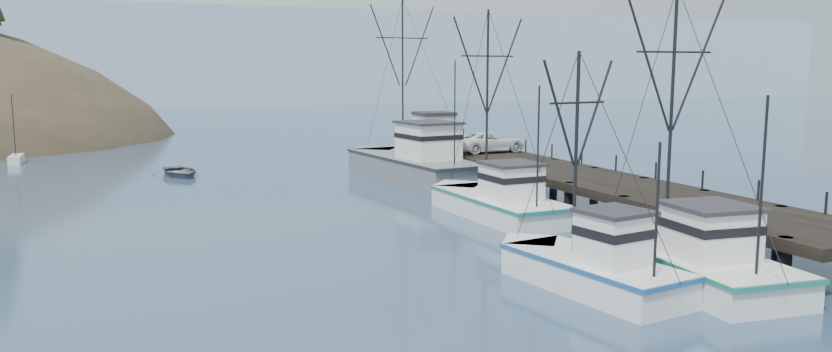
{
  "coord_description": "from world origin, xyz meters",
  "views": [
    {
      "loc": [
        -12.03,
        -24.76,
        8.38
      ],
      "look_at": [
        2.89,
        13.35,
        2.5
      ],
      "focal_mm": 32.0,
      "sensor_mm": 36.0,
      "label": 1
    }
  ],
  "objects_px": {
    "trawler_near": "(681,257)",
    "pickup_truck": "(490,142)",
    "pier": "(561,174)",
    "pier_shed": "(434,128)",
    "trawler_far": "(496,202)",
    "work_vessel": "(413,163)",
    "motorboat": "(180,176)",
    "trawler_mid": "(588,268)"
  },
  "relations": [
    {
      "from": "trawler_near",
      "to": "pickup_truck",
      "type": "distance_m",
      "value": 28.74
    },
    {
      "from": "pickup_truck",
      "to": "trawler_near",
      "type": "bearing_deg",
      "value": 164.12
    },
    {
      "from": "pier",
      "to": "trawler_near",
      "type": "xyz_separation_m",
      "value": [
        -5.27,
        -17.36,
        -0.87
      ]
    },
    {
      "from": "pier",
      "to": "pier_shed",
      "type": "height_order",
      "value": "pier_shed"
    },
    {
      "from": "trawler_near",
      "to": "trawler_far",
      "type": "bearing_deg",
      "value": 94.47
    },
    {
      "from": "work_vessel",
      "to": "pickup_truck",
      "type": "bearing_deg",
      "value": -12.8
    },
    {
      "from": "pier_shed",
      "to": "motorboat",
      "type": "bearing_deg",
      "value": 173.36
    },
    {
      "from": "trawler_mid",
      "to": "motorboat",
      "type": "relative_size",
      "value": 1.85
    },
    {
      "from": "pier_shed",
      "to": "pickup_truck",
      "type": "height_order",
      "value": "pier_shed"
    },
    {
      "from": "trawler_mid",
      "to": "pier",
      "type": "bearing_deg",
      "value": 60.66
    },
    {
      "from": "work_vessel",
      "to": "pickup_truck",
      "type": "height_order",
      "value": "work_vessel"
    },
    {
      "from": "trawler_far",
      "to": "pickup_truck",
      "type": "xyz_separation_m",
      "value": [
        6.69,
        13.95,
        1.97
      ]
    },
    {
      "from": "motorboat",
      "to": "trawler_near",
      "type": "bearing_deg",
      "value": -77.51
    },
    {
      "from": "pier",
      "to": "pier_shed",
      "type": "relative_size",
      "value": 13.75
    },
    {
      "from": "trawler_mid",
      "to": "pier_shed",
      "type": "height_order",
      "value": "trawler_mid"
    },
    {
      "from": "work_vessel",
      "to": "pier_shed",
      "type": "height_order",
      "value": "work_vessel"
    },
    {
      "from": "trawler_far",
      "to": "motorboat",
      "type": "relative_size",
      "value": 2.38
    },
    {
      "from": "work_vessel",
      "to": "motorboat",
      "type": "bearing_deg",
      "value": 153.48
    },
    {
      "from": "pier_shed",
      "to": "pickup_truck",
      "type": "distance_m",
      "value": 7.46
    },
    {
      "from": "trawler_mid",
      "to": "motorboat",
      "type": "height_order",
      "value": "trawler_mid"
    },
    {
      "from": "trawler_near",
      "to": "work_vessel",
      "type": "height_order",
      "value": "work_vessel"
    },
    {
      "from": "work_vessel",
      "to": "pickup_truck",
      "type": "distance_m",
      "value": 6.24
    },
    {
      "from": "trawler_near",
      "to": "trawler_mid",
      "type": "xyz_separation_m",
      "value": [
        -4.46,
        0.05,
        -0.0
      ]
    },
    {
      "from": "trawler_near",
      "to": "pickup_truck",
      "type": "xyz_separation_m",
      "value": [
        5.58,
        28.12,
        1.98
      ]
    },
    {
      "from": "trawler_near",
      "to": "pier_shed",
      "type": "height_order",
      "value": "trawler_near"
    },
    {
      "from": "work_vessel",
      "to": "motorboat",
      "type": "xyz_separation_m",
      "value": [
        -16.71,
        8.34,
        -1.23
      ]
    },
    {
      "from": "pier",
      "to": "motorboat",
      "type": "bearing_deg",
      "value": 137.49
    },
    {
      "from": "pier",
      "to": "motorboat",
      "type": "xyz_separation_m",
      "value": [
        -22.29,
        20.44,
        -1.69
      ]
    },
    {
      "from": "pier",
      "to": "trawler_mid",
      "type": "relative_size",
      "value": 4.66
    },
    {
      "from": "pickup_truck",
      "to": "trawler_far",
      "type": "bearing_deg",
      "value": 149.73
    },
    {
      "from": "trawler_mid",
      "to": "pier_shed",
      "type": "xyz_separation_m",
      "value": [
        8.37,
        35.31,
        2.6
      ]
    },
    {
      "from": "trawler_near",
      "to": "pier",
      "type": "bearing_deg",
      "value": 73.11
    },
    {
      "from": "work_vessel",
      "to": "trawler_far",
      "type": "bearing_deg",
      "value": -93.0
    },
    {
      "from": "work_vessel",
      "to": "motorboat",
      "type": "relative_size",
      "value": 3.39
    },
    {
      "from": "trawler_far",
      "to": "work_vessel",
      "type": "height_order",
      "value": "work_vessel"
    },
    {
      "from": "pier",
      "to": "trawler_near",
      "type": "height_order",
      "value": "trawler_near"
    },
    {
      "from": "pier_shed",
      "to": "pier",
      "type": "bearing_deg",
      "value": -85.68
    },
    {
      "from": "pier",
      "to": "trawler_near",
      "type": "relative_size",
      "value": 3.65
    },
    {
      "from": "pier_shed",
      "to": "motorboat",
      "type": "relative_size",
      "value": 0.63
    },
    {
      "from": "trawler_far",
      "to": "motorboat",
      "type": "distance_m",
      "value": 28.5
    },
    {
      "from": "pickup_truck",
      "to": "motorboat",
      "type": "relative_size",
      "value": 1.12
    },
    {
      "from": "pickup_truck",
      "to": "motorboat",
      "type": "bearing_deg",
      "value": 62.16
    }
  ]
}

